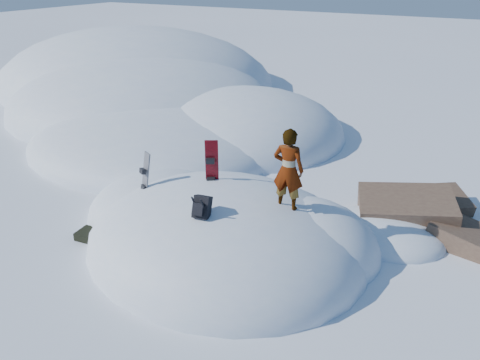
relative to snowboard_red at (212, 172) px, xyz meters
The scene contains 9 objects.
ground 1.85m from the snowboard_red, 40.36° to the right, with size 120.00×120.00×0.00m, color white.
snow_mound 1.74m from the snowboard_red, 33.45° to the right, with size 8.00×6.00×3.00m.
snow_ridge 13.58m from the snowboard_red, 136.46° to the left, with size 21.50×18.50×6.40m.
rock_outcrop 5.27m from the snowboard_red, 29.18° to the left, with size 4.68×4.41×1.68m.
snowboard_red is the anchor object (origin of this frame).
snowboard_dark 1.75m from the snowboard_red, 157.17° to the right, with size 0.38×0.39×1.50m.
backpack 1.78m from the snowboard_red, 64.84° to the right, with size 0.40×0.49×0.58m.
gear_pile 3.35m from the snowboard_red, 142.11° to the right, with size 0.95×0.72×0.25m.
person 2.20m from the snowboard_red, ahead, with size 0.69×0.45×1.89m, color slate.
Camera 1 is at (5.05, -8.29, 6.28)m, focal length 35.00 mm.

